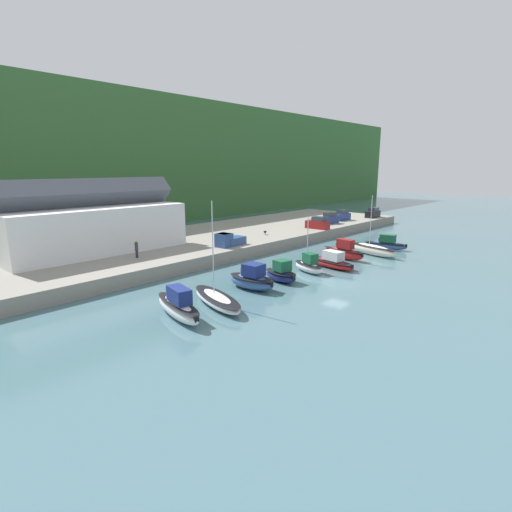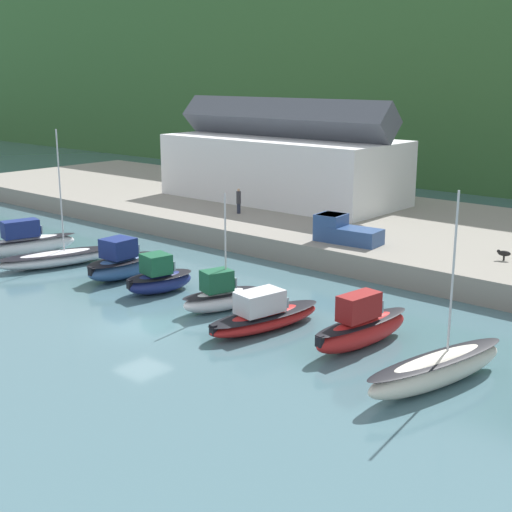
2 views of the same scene
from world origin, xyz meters
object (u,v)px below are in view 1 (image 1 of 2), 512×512
object	(u,v)px
parked_car_0	(318,224)
person_on_quay	(137,249)
moored_boat_5	(331,262)
parked_car_3	(329,219)
moored_boat_0	(178,306)
pickup_truck_0	(229,240)
moored_boat_4	(309,265)
moored_boat_6	(344,252)
moored_boat_8	(386,244)
parked_car_1	(342,216)
dog_on_quay	(265,232)
moored_boat_7	(372,250)
moored_boat_1	(217,300)
moored_boat_3	(281,274)
moored_boat_2	(252,280)
parked_car_2	(373,213)

from	to	relation	value
parked_car_0	person_on_quay	distance (m)	34.87
parked_car_0	moored_boat_5	bearing A→B (deg)	-143.50
parked_car_3	moored_boat_0	bearing A→B (deg)	116.16
parked_car_3	pickup_truck_0	xyz separation A→B (m)	(-29.18, -1.79, -0.10)
moored_boat_4	parked_car_3	size ratio (longest dim) A/B	1.54
moored_boat_6	moored_boat_8	size ratio (longest dim) A/B	0.98
parked_car_1	dog_on_quay	distance (m)	24.60
moored_boat_7	pickup_truck_0	distance (m)	20.80
moored_boat_4	moored_boat_8	bearing A→B (deg)	14.70
moored_boat_1	parked_car_0	xyz separation A→B (m)	(36.92, 13.42, 1.95)
moored_boat_3	person_on_quay	xyz separation A→B (m)	(-8.00, 16.15, 1.82)
moored_boat_2	moored_boat_8	distance (m)	29.12
moored_boat_2	person_on_quay	size ratio (longest dim) A/B	2.64
moored_boat_4	person_on_quay	world-z (taller)	moored_boat_4
parked_car_1	moored_boat_1	bearing A→B (deg)	111.54
moored_boat_4	moored_boat_0	bearing A→B (deg)	-161.73
moored_boat_3	person_on_quay	world-z (taller)	person_on_quay
parked_car_1	person_on_quay	xyz separation A→B (m)	(-48.03, 0.53, 0.18)
moored_boat_7	moored_boat_8	bearing A→B (deg)	17.70
moored_boat_3	pickup_truck_0	world-z (taller)	pickup_truck_0
moored_boat_2	parked_car_0	size ratio (longest dim) A/B	1.33
pickup_truck_0	moored_boat_6	bearing A→B (deg)	-147.51
moored_boat_7	moored_boat_8	distance (m)	5.31
moored_boat_4	moored_boat_8	world-z (taller)	moored_boat_4
parked_car_3	person_on_quay	size ratio (longest dim) A/B	2.07
moored_boat_8	pickup_truck_0	size ratio (longest dim) A/B	1.41
moored_boat_3	moored_boat_5	size ratio (longest dim) A/B	0.64
person_on_quay	dog_on_quay	distance (m)	23.44
moored_boat_7	pickup_truck_0	xyz separation A→B (m)	(-14.83, 14.50, 1.62)
moored_boat_1	person_on_quay	size ratio (longest dim) A/B	4.47
moored_boat_6	parked_car_3	size ratio (longest dim) A/B	1.53
person_on_quay	dog_on_quay	size ratio (longest dim) A/B	2.42
moored_boat_1	moored_boat_8	xyz separation A→B (m)	(35.05, -0.34, 0.24)
moored_boat_7	dog_on_quay	bearing A→B (deg)	117.14
parked_car_3	person_on_quay	bearing A→B (deg)	96.88
moored_boat_5	parked_car_2	world-z (taller)	parked_car_2
moored_boat_8	parked_car_2	size ratio (longest dim) A/B	1.61
moored_boat_5	moored_boat_7	world-z (taller)	moored_boat_7
moored_boat_3	moored_boat_6	xyz separation A→B (m)	(14.49, 0.50, 0.14)
moored_boat_8	pickup_truck_0	distance (m)	24.63
moored_boat_8	pickup_truck_0	xyz separation A→B (m)	(-20.12, 14.11, 1.60)
moored_boat_1	moored_boat_4	size ratio (longest dim) A/B	1.41
pickup_truck_0	person_on_quay	distance (m)	13.07
dog_on_quay	parked_car_2	bearing A→B (deg)	-108.41
parked_car_0	person_on_quay	bearing A→B (deg)	173.09
parked_car_0	parked_car_1	xyz separation A→B (m)	(13.32, 2.80, 0.00)
moored_boat_1	moored_boat_6	distance (m)	24.73
moored_boat_3	parked_car_0	bearing A→B (deg)	37.15
parked_car_2	parked_car_3	distance (m)	15.16
moored_boat_6	moored_boat_8	distance (m)	10.45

